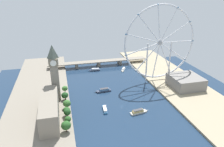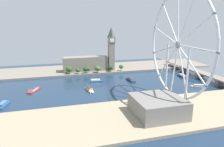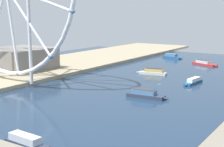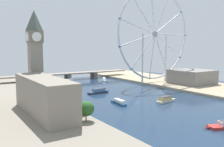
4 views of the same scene
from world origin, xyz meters
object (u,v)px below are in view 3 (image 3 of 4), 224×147
(tour_boat_1, at_px, (204,63))
(tour_boat_6, at_px, (27,143))
(riverside_hall, at_px, (21,59))
(tour_boat_3, at_px, (172,56))
(tour_boat_4, at_px, (153,72))
(tour_boat_2, at_px, (193,81))
(tour_boat_5, at_px, (146,94))

(tour_boat_1, xyz_separation_m, tour_boat_6, (-9.82, 252.78, 0.31))
(riverside_hall, xyz_separation_m, tour_boat_6, (-135.78, 119.80, -10.21))
(tour_boat_6, bearing_deg, riverside_hall, 141.91)
(tour_boat_3, distance_m, tour_boat_4, 113.04)
(tour_boat_1, bearing_deg, tour_boat_6, -63.43)
(tour_boat_1, distance_m, tour_boat_3, 58.24)
(tour_boat_4, bearing_deg, tour_boat_6, 90.94)
(tour_boat_6, bearing_deg, tour_boat_3, 105.08)
(tour_boat_1, bearing_deg, tour_boat_3, 171.96)
(tour_boat_2, bearing_deg, tour_boat_5, -4.82)
(tour_boat_5, bearing_deg, riverside_hall, 167.06)
(tour_boat_2, bearing_deg, riverside_hall, -70.62)
(tour_boat_5, bearing_deg, tour_boat_1, 90.36)
(riverside_hall, bearing_deg, tour_boat_4, -152.53)
(tour_boat_6, bearing_deg, tour_boat_4, 103.18)
(tour_boat_1, height_order, tour_boat_6, tour_boat_6)
(tour_boat_6, bearing_deg, tour_boat_1, 95.56)
(tour_boat_1, height_order, tour_boat_5, tour_boat_5)
(riverside_hall, xyz_separation_m, tour_boat_2, (-148.71, -36.03, -10.58))
(tour_boat_3, relative_size, tour_boat_6, 1.12)
(tour_boat_3, bearing_deg, tour_boat_6, -64.02)
(riverside_hall, xyz_separation_m, tour_boat_1, (-125.95, -132.98, -10.52))
(riverside_hall, bearing_deg, tour_boat_6, 138.58)
(tour_boat_1, relative_size, tour_boat_4, 1.14)
(riverside_hall, distance_m, tour_boat_5, 140.00)
(tour_boat_3, bearing_deg, tour_boat_2, -46.45)
(tour_boat_2, distance_m, tour_boat_3, 146.95)
(tour_boat_2, xyz_separation_m, tour_boat_3, (71.94, -128.14, 0.26))
(tour_boat_1, bearing_deg, riverside_hall, -109.10)
(tour_boat_4, relative_size, tour_boat_5, 0.97)
(tour_boat_2, bearing_deg, tour_boat_4, -107.75)
(tour_boat_5, relative_size, tour_boat_6, 1.15)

